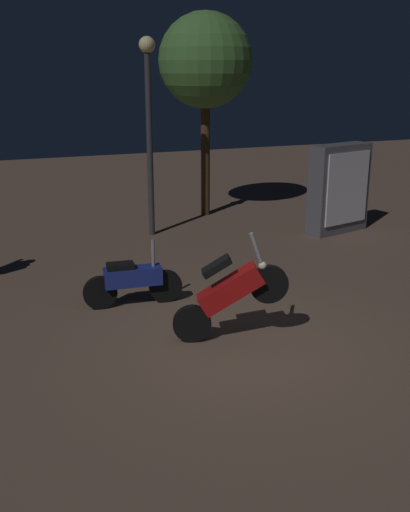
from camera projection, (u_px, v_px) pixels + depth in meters
ground_plane at (245, 347)px, 8.60m from camera, size 40.00×40.00×0.00m
motorcycle_red_foreground at (230, 293)px, 8.57m from camera, size 1.61×0.60×1.63m
motorcycle_blue_parked_left at (133, 280)px, 9.97m from camera, size 1.66×0.38×1.11m
streetlamp_near at (149, 111)px, 13.50m from camera, size 0.36×0.36×4.46m
tree_left_bg at (205, 62)px, 15.11m from camera, size 2.37×2.37×5.15m
kiosk_billboard at (339, 189)px, 14.28m from camera, size 1.67×0.88×2.10m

